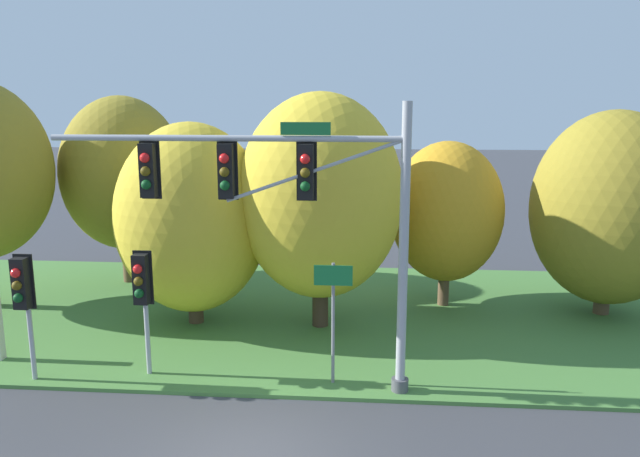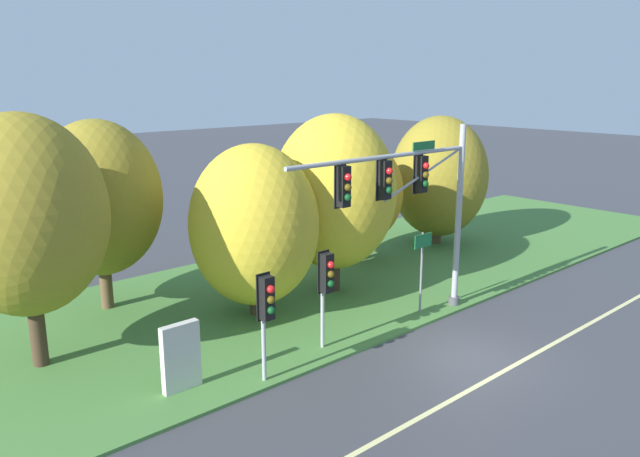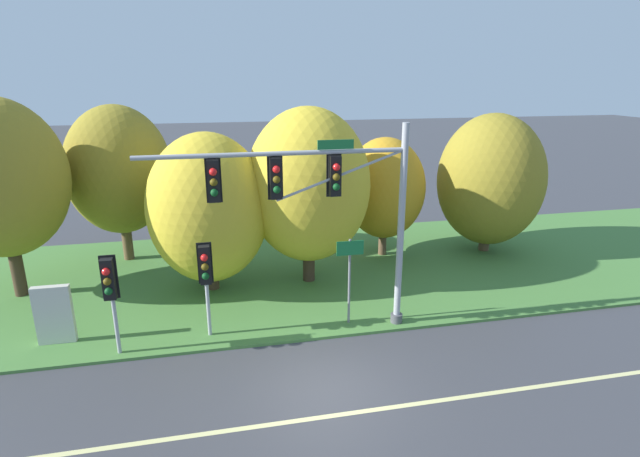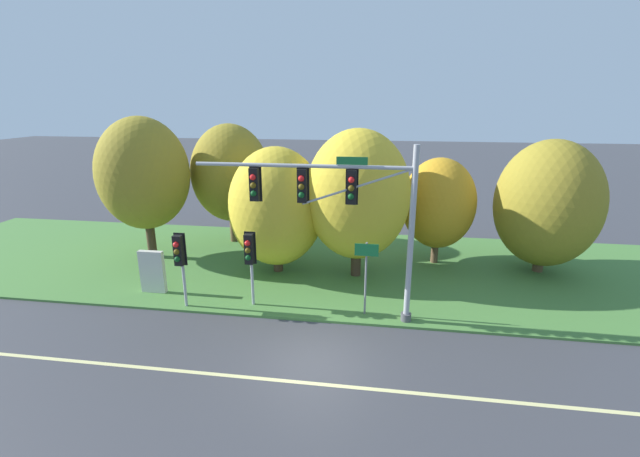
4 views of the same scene
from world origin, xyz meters
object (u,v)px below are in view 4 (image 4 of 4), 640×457
object	(u,v)px
tree_right_far	(548,204)
tree_mid_verge	(358,195)
info_kiosk	(153,272)
tree_left_of_mast	(230,173)
traffic_signal_mast	(341,204)
tree_tall_centre	(439,203)
route_sign_post	(366,267)
pedestrian_signal_near_kerb	(180,255)
pedestrian_signal_further_along	(250,253)
tree_behind_signpost	(277,207)
tree_nearest_road	(143,174)

from	to	relation	value
tree_right_far	tree_mid_verge	bearing A→B (deg)	-168.45
info_kiosk	tree_left_of_mast	bearing A→B (deg)	81.55
traffic_signal_mast	tree_right_far	bearing A→B (deg)	33.14
tree_tall_centre	tree_right_far	world-z (taller)	tree_right_far
tree_left_of_mast	tree_right_far	world-z (taller)	tree_left_of_mast
traffic_signal_mast	tree_right_far	world-z (taller)	traffic_signal_mast
route_sign_post	tree_left_of_mast	world-z (taller)	tree_left_of_mast
tree_right_far	pedestrian_signal_near_kerb	bearing A→B (deg)	-158.06
pedestrian_signal_near_kerb	pedestrian_signal_further_along	size ratio (longest dim) A/B	1.00
route_sign_post	tree_right_far	world-z (taller)	tree_right_far
tree_behind_signpost	tree_tall_centre	bearing A→B (deg)	16.55
tree_nearest_road	tree_mid_verge	size ratio (longest dim) A/B	1.06
tree_nearest_road	tree_behind_signpost	bearing A→B (deg)	-7.41
tree_behind_signpost	tree_left_of_mast	bearing A→B (deg)	131.84
pedestrian_signal_further_along	route_sign_post	xyz separation A→B (m)	(4.61, 0.01, -0.32)
traffic_signal_mast	tree_left_of_mast	xyz separation A→B (m)	(-7.23, 8.36, -0.41)
tree_nearest_road	traffic_signal_mast	bearing A→B (deg)	-25.64
traffic_signal_mast	pedestrian_signal_near_kerb	world-z (taller)	traffic_signal_mast
pedestrian_signal_further_along	info_kiosk	size ratio (longest dim) A/B	1.67
pedestrian_signal_near_kerb	route_sign_post	size ratio (longest dim) A/B	1.06
tree_nearest_road	pedestrian_signal_further_along	bearing A→B (deg)	-34.45
pedestrian_signal_near_kerb	tree_left_of_mast	xyz separation A→B (m)	(-0.89, 8.60, 1.79)
tree_behind_signpost	route_sign_post	bearing A→B (deg)	-41.06
tree_nearest_road	pedestrian_signal_near_kerb	bearing A→B (deg)	-51.01
tree_behind_signpost	tree_right_far	xyz separation A→B (m)	(12.73, 1.84, 0.15)
tree_mid_verge	tree_right_far	distance (m)	9.10
info_kiosk	pedestrian_signal_further_along	bearing A→B (deg)	-8.40
traffic_signal_mast	tree_nearest_road	bearing A→B (deg)	154.36
traffic_signal_mast	tree_mid_verge	world-z (taller)	tree_mid_verge
tree_behind_signpost	tree_nearest_road	bearing A→B (deg)	172.59
tree_behind_signpost	pedestrian_signal_further_along	bearing A→B (deg)	-92.29
tree_nearest_road	tree_mid_verge	world-z (taller)	tree_nearest_road
tree_nearest_road	tree_left_of_mast	xyz separation A→B (m)	(3.45, 3.24, -0.41)
traffic_signal_mast	pedestrian_signal_near_kerb	size ratio (longest dim) A/B	2.59
tree_left_of_mast	info_kiosk	size ratio (longest dim) A/B	3.62
pedestrian_signal_further_along	route_sign_post	world-z (taller)	pedestrian_signal_further_along
tree_tall_centre	traffic_signal_mast	bearing A→B (deg)	-123.34
tree_left_of_mast	tree_right_far	distance (m)	16.64
tree_behind_signpost	tree_right_far	bearing A→B (deg)	8.22
tree_right_far	pedestrian_signal_further_along	bearing A→B (deg)	-156.03
pedestrian_signal_near_kerb	tree_right_far	distance (m)	16.82
traffic_signal_mast	route_sign_post	bearing A→B (deg)	18.06
pedestrian_signal_near_kerb	tree_left_of_mast	distance (m)	8.83
pedestrian_signal_further_along	tree_behind_signpost	world-z (taller)	tree_behind_signpost
tree_tall_centre	info_kiosk	bearing A→B (deg)	-156.39
pedestrian_signal_near_kerb	info_kiosk	xyz separation A→B (m)	(-1.99, 1.23, -1.35)
route_sign_post	pedestrian_signal_near_kerb	bearing A→B (deg)	-175.66
pedestrian_signal_further_along	tree_right_far	size ratio (longest dim) A/B	0.49
route_sign_post	tree_tall_centre	world-z (taller)	tree_tall_centre
tree_mid_verge	info_kiosk	world-z (taller)	tree_mid_verge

